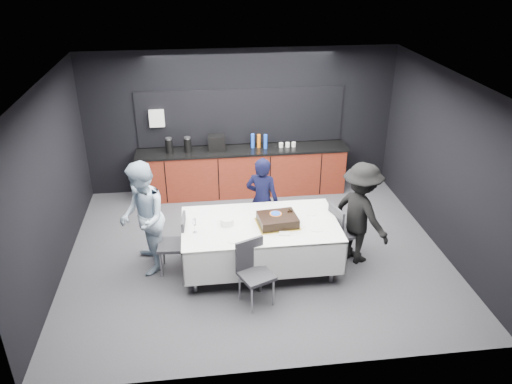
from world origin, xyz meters
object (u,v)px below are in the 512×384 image
person_left (143,218)px  person_right (360,213)px  party_table (260,231)px  cake_assembly (278,220)px  plate_stack (227,221)px  champagne_flute (194,223)px  chair_left (177,240)px  person_center (262,200)px  chair_near (253,267)px  chair_right (341,229)px

person_left → person_right: person_left is taller
party_table → cake_assembly: cake_assembly is taller
plate_stack → champagne_flute: size_ratio=0.89×
chair_left → person_center: person_center is taller
cake_assembly → chair_left: size_ratio=0.70×
chair_near → chair_left: bearing=141.3°
party_table → person_right: (1.55, 0.04, 0.18)m
cake_assembly → person_center: (-0.12, 0.84, -0.10)m
chair_right → person_center: bearing=149.3°
cake_assembly → person_left: (-1.97, 0.25, 0.02)m
champagne_flute → person_right: (2.52, 0.19, -0.12)m
party_table → chair_right: size_ratio=2.51×
chair_left → person_left: (-0.49, 0.12, 0.34)m
chair_left → person_left: 0.60m
chair_near → person_left: person_left is taller
plate_stack → person_right: bearing=0.5°
chair_right → person_center: size_ratio=0.62×
plate_stack → chair_right: 1.80m
party_table → cake_assembly: 0.34m
cake_assembly → person_right: person_right is taller
chair_right → chair_near: same height
party_table → person_right: bearing=1.6°
plate_stack → person_right: (2.04, 0.02, -0.01)m
chair_left → person_center: 1.56m
plate_stack → person_right: person_right is taller
cake_assembly → plate_stack: 0.75m
party_table → champagne_flute: (-0.97, -0.15, 0.30)m
party_table → chair_left: 1.24m
chair_near → person_left: 1.84m
chair_left → chair_right: size_ratio=1.00×
cake_assembly → champagne_flute: 1.23m
cake_assembly → chair_left: 1.53m
chair_left → person_left: person_left is taller
chair_left → person_left: size_ratio=0.53×
party_table → chair_right: 1.29m
person_center → party_table: bearing=104.1°
champagne_flute → person_left: size_ratio=0.13×
cake_assembly → person_center: size_ratio=0.43×
person_center → chair_near: bearing=102.0°
chair_left → chair_right: 2.52m
cake_assembly → plate_stack: cake_assembly is taller
party_table → person_center: bearing=80.1°
chair_left → person_center: size_ratio=0.62×
plate_stack → person_center: person_center is taller
champagne_flute → person_right: person_right is taller
person_center → person_left: (-1.86, -0.59, 0.12)m
champagne_flute → person_left: (-0.75, 0.33, -0.06)m
plate_stack → chair_left: size_ratio=0.21×
person_center → plate_stack: bearing=74.3°
party_table → cake_assembly: size_ratio=3.60×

